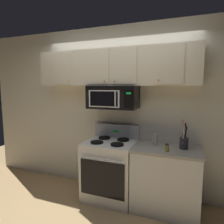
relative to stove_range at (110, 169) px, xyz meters
The scene contains 10 objects.
ground_plane 0.63m from the stove_range, 90.00° to the right, with size 8.00×8.00×0.00m, color tan.
back_wall 0.95m from the stove_range, 90.00° to the left, with size 5.20×0.10×2.70m, color silver.
stove_range is the anchor object (origin of this frame).
over_range_microwave 1.11m from the stove_range, 90.14° to the left, with size 0.76×0.43×0.35m.
upper_cabinets 1.56m from the stove_range, 90.00° to the left, with size 2.50×0.36×0.55m.
counter_segment 0.84m from the stove_range, ahead, with size 0.93×0.65×0.90m.
utensil_crock_charcoal 1.18m from the stove_range, ahead, with size 0.11×0.12×0.39m.
salt_shaker 0.82m from the stove_range, 18.47° to the left, with size 0.04×0.04×0.12m.
pepper_mill 0.85m from the stove_range, ahead, with size 0.06×0.06×0.17m, color #B7B2A8.
spice_jar 1.00m from the stove_range, 11.74° to the right, with size 0.05×0.05×0.10m.
Camera 1 is at (1.10, -2.35, 1.74)m, focal length 32.08 mm.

